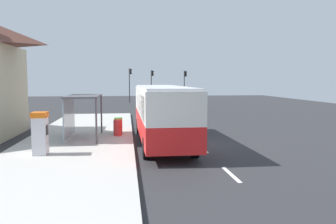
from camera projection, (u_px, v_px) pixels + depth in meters
ground_plane at (166, 118)px, 32.90m from camera, size 56.00×92.00×0.04m
sidewalk_platform at (79, 140)px, 20.27m from camera, size 6.20×30.00×0.18m
lane_stripe_seg_0 at (231, 174)px, 13.15m from camera, size 0.16×2.20×0.01m
lane_stripe_seg_1 at (203, 149)px, 18.09m from camera, size 0.16×2.20×0.01m
lane_stripe_seg_2 at (186, 134)px, 23.04m from camera, size 0.16×2.20×0.01m
lane_stripe_seg_3 at (176, 124)px, 27.98m from camera, size 0.16×2.20×0.01m
lane_stripe_seg_4 at (168, 118)px, 32.93m from camera, size 0.16×2.20×0.01m
lane_stripe_seg_5 at (163, 113)px, 37.87m from camera, size 0.16×2.20×0.01m
lane_stripe_seg_6 at (159, 109)px, 42.81m from camera, size 0.16×2.20×0.01m
lane_stripe_seg_7 at (155, 106)px, 47.76m from camera, size 0.16×2.20×0.01m
bus at (162, 111)px, 19.40m from camera, size 2.61×11.03×3.21m
white_van at (175, 98)px, 42.34m from camera, size 2.25×5.29×2.30m
sedan_near at (164, 97)px, 55.49m from camera, size 2.05×4.50×1.52m
ticket_machine at (40, 133)px, 15.74m from camera, size 0.66×0.76×1.94m
recycling_bin_red at (118, 128)px, 21.21m from camera, size 0.52×0.52×0.95m
recycling_bin_orange at (118, 126)px, 21.91m from camera, size 0.52×0.52×0.95m
recycling_bin_green at (118, 125)px, 22.60m from camera, size 0.52×0.52×0.95m
traffic_light_near_side at (185, 81)px, 54.88m from camera, size 0.49×0.28×5.03m
traffic_light_far_side at (130, 80)px, 54.64m from camera, size 0.49×0.28×5.38m
traffic_light_median at (152, 81)px, 55.85m from camera, size 0.49×0.28×5.13m
bus_shelter at (78, 105)px, 20.06m from camera, size 1.80×4.00×2.50m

